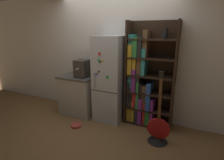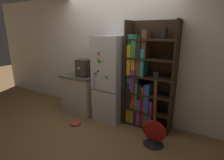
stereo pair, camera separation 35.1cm
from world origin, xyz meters
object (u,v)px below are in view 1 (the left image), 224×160
(bookshelf, at_px, (144,81))
(refrigerator, at_px, (110,79))
(pet_bowl, at_px, (76,125))
(guitar, at_px, (158,132))
(espresso_machine, at_px, (82,68))

(bookshelf, bearing_deg, refrigerator, -169.95)
(pet_bowl, bearing_deg, refrigerator, 52.95)
(guitar, xyz_separation_m, pet_bowl, (-1.55, -0.17, -0.15))
(guitar, distance_m, pet_bowl, 1.57)
(refrigerator, distance_m, pet_bowl, 1.13)
(refrigerator, height_order, bookshelf, bookshelf)
(refrigerator, height_order, espresso_machine, refrigerator)
(refrigerator, relative_size, guitar, 1.38)
(refrigerator, distance_m, espresso_machine, 0.65)
(espresso_machine, xyz_separation_m, pet_bowl, (0.16, -0.54, -1.02))
(bookshelf, relative_size, pet_bowl, 9.64)
(espresso_machine, bearing_deg, pet_bowl, -73.32)
(refrigerator, xyz_separation_m, guitar, (1.09, -0.43, -0.69))
(espresso_machine, distance_m, pet_bowl, 1.17)
(guitar, bearing_deg, pet_bowl, -173.61)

